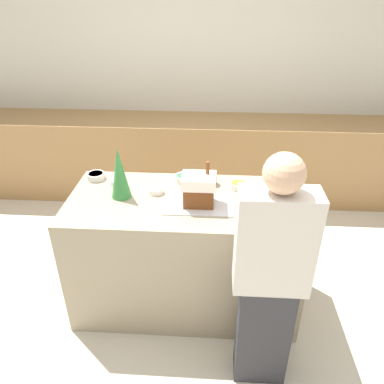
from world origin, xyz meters
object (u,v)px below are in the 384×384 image
at_px(gingerbread_house, 199,189).
at_px(candy_bowl_far_right, 118,181).
at_px(candy_bowl_center_rear, 277,182).
at_px(candy_bowl_beside_tree, 270,193).
at_px(baking_tray, 199,204).
at_px(mug, 211,179).
at_px(candy_bowl_near_tray_right, 96,176).
at_px(candy_bowl_near_tray_left, 238,185).
at_px(person, 270,278).
at_px(candy_bowl_far_left, 183,178).
at_px(candy_bowl_front_corner, 156,190).
at_px(decorative_tree, 119,173).

height_order(gingerbread_house, candy_bowl_far_right, gingerbread_house).
height_order(candy_bowl_far_right, candy_bowl_center_rear, candy_bowl_center_rear).
xyz_separation_m(candy_bowl_beside_tree, candy_bowl_center_rear, (0.07, 0.17, -0.00)).
relative_size(baking_tray, candy_bowl_beside_tree, 5.06).
bearing_deg(candy_bowl_beside_tree, mug, 159.17).
distance_m(candy_bowl_center_rear, candy_bowl_near_tray_right, 1.36).
bearing_deg(gingerbread_house, candy_bowl_beside_tree, 16.52).
xyz_separation_m(candy_bowl_near_tray_left, person, (0.14, -0.82, -0.14)).
distance_m(candy_bowl_beside_tree, candy_bowl_far_right, 1.10).
relative_size(baking_tray, gingerbread_house, 1.54).
bearing_deg(baking_tray, candy_bowl_center_rear, 29.40).
height_order(candy_bowl_near_tray_right, person, person).
bearing_deg(candy_bowl_center_rear, baking_tray, -150.60).
height_order(candy_bowl_near_tray_left, candy_bowl_center_rear, candy_bowl_center_rear).
bearing_deg(mug, candy_bowl_beside_tree, -20.83).
relative_size(gingerbread_house, candy_bowl_far_left, 2.37).
distance_m(baking_tray, candy_bowl_front_corner, 0.34).
distance_m(decorative_tree, mug, 0.67).
height_order(candy_bowl_beside_tree, candy_bowl_near_tray_right, candy_bowl_beside_tree).
height_order(candy_bowl_far_left, candy_bowl_near_tray_right, candy_bowl_near_tray_right).
bearing_deg(mug, person, -68.16).
relative_size(candy_bowl_near_tray_right, person, 0.08).
bearing_deg(gingerbread_house, baking_tray, -153.57).
distance_m(candy_bowl_near_tray_right, person, 1.52).
distance_m(decorative_tree, candy_bowl_near_tray_left, 0.85).
height_order(candy_bowl_near_tray_left, candy_bowl_front_corner, same).
xyz_separation_m(baking_tray, mug, (0.08, 0.30, 0.03)).
bearing_deg(baking_tray, person, -53.13).
bearing_deg(candy_bowl_far_right, gingerbread_house, -22.52).
relative_size(candy_bowl_center_rear, candy_bowl_far_left, 1.05).
bearing_deg(candy_bowl_near_tray_right, candy_bowl_far_left, 0.89).
height_order(gingerbread_house, candy_bowl_front_corner, gingerbread_house).
xyz_separation_m(gingerbread_house, candy_bowl_beside_tree, (0.49, 0.14, -0.09)).
bearing_deg(mug, decorative_tree, -159.98).
bearing_deg(candy_bowl_center_rear, candy_bowl_near_tray_right, 179.58).
bearing_deg(candy_bowl_beside_tree, candy_bowl_near_tray_left, 152.30).
bearing_deg(candy_bowl_near_tray_right, mug, -1.63).
bearing_deg(gingerbread_house, mug, 75.99).
bearing_deg(candy_bowl_front_corner, baking_tray, -24.01).
distance_m(mug, person, 0.95).
xyz_separation_m(baking_tray, candy_bowl_center_rear, (0.56, 0.32, 0.02)).
relative_size(candy_bowl_beside_tree, candy_bowl_far_right, 0.78).
xyz_separation_m(gingerbread_house, candy_bowl_far_left, (-0.13, 0.34, -0.10)).
height_order(candy_bowl_near_tray_left, person, person).
height_order(baking_tray, candy_bowl_front_corner, candy_bowl_front_corner).
distance_m(gingerbread_house, candy_bowl_far_left, 0.37).
distance_m(baking_tray, candy_bowl_far_right, 0.66).
bearing_deg(baking_tray, candy_bowl_near_tray_left, 42.67).
xyz_separation_m(gingerbread_house, candy_bowl_near_tray_right, (-0.80, 0.33, -0.09)).
distance_m(decorative_tree, candy_bowl_near_tray_right, 0.39).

